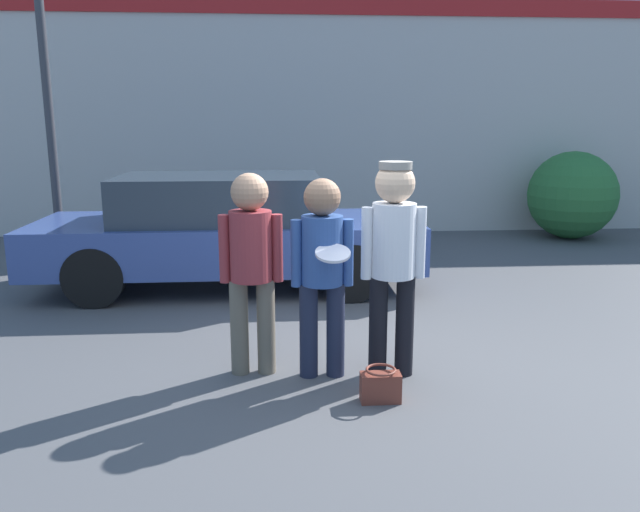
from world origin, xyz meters
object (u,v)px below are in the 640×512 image
at_px(person_left, 251,257).
at_px(shrub, 572,195).
at_px(person_middle_with_frisbee, 322,262).
at_px(parked_car_near, 226,230).
at_px(handbag, 381,386).
at_px(person_right, 393,249).

xyz_separation_m(person_left, shrub, (5.44, 5.67, -0.22)).
xyz_separation_m(person_middle_with_frisbee, parked_car_near, (-0.98, 2.90, -0.24)).
bearing_deg(person_middle_with_frisbee, person_left, 169.59).
height_order(shrub, handbag, shrub).
bearing_deg(handbag, person_left, 147.07).
distance_m(person_middle_with_frisbee, person_right, 0.58).
distance_m(person_middle_with_frisbee, parked_car_near, 3.07).
distance_m(person_right, shrub, 7.23).
bearing_deg(shrub, handbag, -125.41).
height_order(person_right, handbag, person_right).
bearing_deg(handbag, person_right, 71.32).
bearing_deg(parked_car_near, person_right, -62.21).
bearing_deg(person_right, shrub, 53.38).
distance_m(person_middle_with_frisbee, shrub, 7.56).
bearing_deg(person_middle_with_frisbee, parked_car_near, 108.58).
bearing_deg(person_left, parked_car_near, 98.30).
distance_m(person_left, parked_car_near, 2.84).
relative_size(person_middle_with_frisbee, parked_car_near, 0.35).
relative_size(person_left, parked_car_near, 0.35).
height_order(person_middle_with_frisbee, handbag, person_middle_with_frisbee).
bearing_deg(person_middle_with_frisbee, handbag, -52.66).
xyz_separation_m(person_middle_with_frisbee, handbag, (0.40, -0.52, -0.83)).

